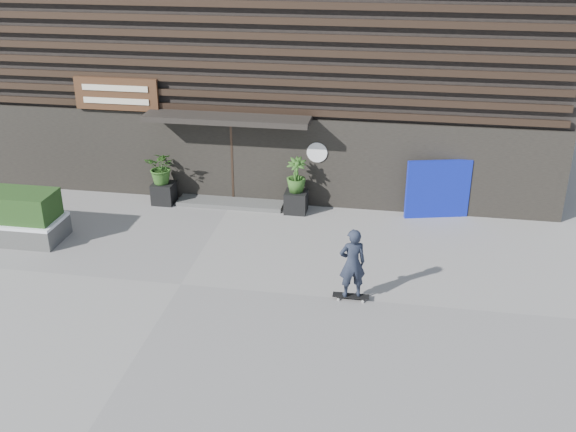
% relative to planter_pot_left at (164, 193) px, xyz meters
% --- Properties ---
extents(ground, '(80.00, 80.00, 0.00)m').
position_rel_planter_pot_left_xyz_m(ground, '(1.90, -4.40, -0.30)').
color(ground, gray).
rests_on(ground, ground).
extents(entrance_step, '(3.00, 0.80, 0.12)m').
position_rel_planter_pot_left_xyz_m(entrance_step, '(1.90, 0.20, -0.24)').
color(entrance_step, '#4C4C49').
rests_on(entrance_step, ground).
extents(planter_pot_left, '(0.60, 0.60, 0.60)m').
position_rel_planter_pot_left_xyz_m(planter_pot_left, '(0.00, 0.00, 0.00)').
color(planter_pot_left, black).
rests_on(planter_pot_left, ground).
extents(bamboo_left, '(0.86, 0.75, 0.96)m').
position_rel_planter_pot_left_xyz_m(bamboo_left, '(0.00, 0.00, 0.78)').
color(bamboo_left, '#2D591E').
rests_on(bamboo_left, planter_pot_left).
extents(planter_pot_right, '(0.60, 0.60, 0.60)m').
position_rel_planter_pot_left_xyz_m(planter_pot_right, '(3.80, 0.00, 0.00)').
color(planter_pot_right, black).
rests_on(planter_pot_right, ground).
extents(bamboo_right, '(0.54, 0.54, 0.96)m').
position_rel_planter_pot_left_xyz_m(bamboo_right, '(3.80, 0.00, 0.78)').
color(bamboo_right, '#2D591E').
rests_on(bamboo_right, planter_pot_right).
extents(blue_tarp, '(1.70, 0.54, 1.62)m').
position_rel_planter_pot_left_xyz_m(blue_tarp, '(7.60, 0.30, 0.51)').
color(blue_tarp, '#0C18A1').
rests_on(blue_tarp, ground).
extents(building, '(18.00, 11.00, 8.00)m').
position_rel_planter_pot_left_xyz_m(building, '(1.90, 5.56, 3.69)').
color(building, black).
rests_on(building, ground).
extents(skateboarder, '(0.78, 0.53, 1.65)m').
position_rel_planter_pot_left_xyz_m(skateboarder, '(5.69, -4.40, 0.56)').
color(skateboarder, black).
rests_on(skateboarder, ground).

